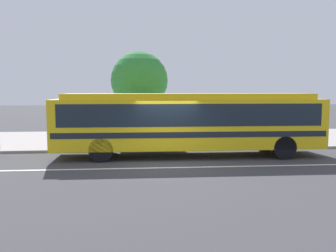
{
  "coord_description": "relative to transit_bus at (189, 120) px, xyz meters",
  "views": [
    {
      "loc": [
        -1.24,
        -14.16,
        2.91
      ],
      "look_at": [
        0.2,
        2.15,
        1.3
      ],
      "focal_mm": 38.47,
      "sensor_mm": 36.0,
      "label": 1
    }
  ],
  "objects": [
    {
      "name": "street_tree_near_stop",
      "position": [
        -2.13,
        4.3,
        1.85
      ],
      "size": [
        3.15,
        3.15,
        4.94
      ],
      "color": "brown",
      "rests_on": "sidewalk_slab"
    },
    {
      "name": "transit_bus",
      "position": [
        0.0,
        0.0,
        0.0
      ],
      "size": [
        11.7,
        2.59,
        2.79
      ],
      "color": "yellow",
      "rests_on": "ground_plane"
    },
    {
      "name": "bus_stop_sign",
      "position": [
        4.61,
        1.74,
        0.14
      ],
      "size": [
        0.12,
        0.44,
        2.57
      ],
      "color": "gray",
      "rests_on": "sidewalk_slab"
    },
    {
      "name": "sidewalk_slab",
      "position": [
        -1.07,
        5.35,
        -1.56
      ],
      "size": [
        60.0,
        8.0,
        0.12
      ],
      "primitive_type": "cube",
      "color": "#9C9490",
      "rests_on": "ground_plane"
    },
    {
      "name": "ground_plane",
      "position": [
        -1.07,
        -1.6,
        -1.62
      ],
      "size": [
        120.0,
        120.0,
        0.0
      ],
      "primitive_type": "plane",
      "color": "#3A3B3E"
    },
    {
      "name": "pedestrian_waiting_near_sign",
      "position": [
        3.6,
        2.42,
        -0.53
      ],
      "size": [
        0.48,
        0.48,
        1.66
      ],
      "color": "#7B7256",
      "rests_on": "sidewalk_slab"
    },
    {
      "name": "lane_stripe_center",
      "position": [
        -1.07,
        -2.4,
        -1.62
      ],
      "size": [
        56.0,
        0.16,
        0.01
      ],
      "primitive_type": "cube",
      "color": "silver",
      "rests_on": "ground_plane"
    }
  ]
}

